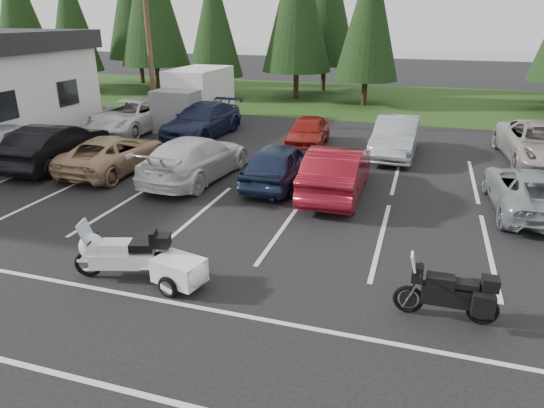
{
  "coord_description": "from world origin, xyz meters",
  "views": [
    {
      "loc": [
        3.96,
        -11.12,
        5.59
      ],
      "look_at": [
        0.6,
        -0.5,
        1.24
      ],
      "focal_mm": 32.0,
      "sensor_mm": 36.0,
      "label": 1
    }
  ],
  "objects": [
    {
      "name": "ground",
      "position": [
        0.0,
        0.0,
        0.0
      ],
      "size": [
        120.0,
        120.0,
        0.0
      ],
      "primitive_type": "plane",
      "color": "black",
      "rests_on": "ground"
    },
    {
      "name": "grass_strip",
      "position": [
        0.0,
        24.0,
        0.01
      ],
      "size": [
        80.0,
        16.0,
        0.01
      ],
      "primitive_type": "cube",
      "color": "#1F3C13",
      "rests_on": "ground"
    },
    {
      "name": "lake_water",
      "position": [
        4.0,
        55.0,
        0.0
      ],
      "size": [
        70.0,
        50.0,
        0.02
      ],
      "primitive_type": "cube",
      "color": "slate",
      "rests_on": "ground"
    },
    {
      "name": "utility_pole",
      "position": [
        -10.0,
        12.0,
        4.7
      ],
      "size": [
        1.6,
        0.26,
        9.0
      ],
      "color": "#473321",
      "rests_on": "ground"
    },
    {
      "name": "box_truck",
      "position": [
        -8.0,
        12.5,
        1.45
      ],
      "size": [
        2.4,
        5.6,
        2.9
      ],
      "primitive_type": null,
      "color": "silver",
      "rests_on": "ground"
    },
    {
      "name": "stall_markings",
      "position": [
        0.0,
        2.0,
        0.0
      ],
      "size": [
        32.0,
        16.0,
        0.01
      ],
      "primitive_type": "cube",
      "color": "silver",
      "rests_on": "ground"
    },
    {
      "name": "conifer_0",
      "position": [
        -28.0,
        22.5,
        6.23
      ],
      "size": [
        4.58,
        4.58,
        10.66
      ],
      "color": "#332316",
      "rests_on": "ground"
    },
    {
      "name": "conifer_1",
      "position": [
        -22.0,
        21.2,
        5.39
      ],
      "size": [
        3.96,
        3.96,
        9.22
      ],
      "color": "#332316",
      "rests_on": "ground"
    },
    {
      "name": "conifer_3",
      "position": [
        -10.5,
        21.4,
        5.27
      ],
      "size": [
        3.87,
        3.87,
        9.02
      ],
      "color": "#332316",
      "rests_on": "ground"
    },
    {
      "name": "conifer_4",
      "position": [
        -5.0,
        22.9,
        6.53
      ],
      "size": [
        4.8,
        4.8,
        11.17
      ],
      "color": "#332316",
      "rests_on": "ground"
    },
    {
      "name": "conifer_5",
      "position": [
        0.0,
        21.6,
        5.63
      ],
      "size": [
        4.14,
        4.14,
        9.63
      ],
      "color": "#332316",
      "rests_on": "ground"
    },
    {
      "name": "car_near_0",
      "position": [
        -11.94,
        4.1,
        0.79
      ],
      "size": [
        2.13,
        4.76,
        1.59
      ],
      "primitive_type": "imported",
      "rotation": [
        0.0,
        0.0,
        3.2
      ],
      "color": "silver",
      "rests_on": "ground"
    },
    {
      "name": "car_near_1",
      "position": [
        -9.68,
        3.98,
        0.83
      ],
      "size": [
        2.13,
        5.17,
        1.67
      ],
      "primitive_type": "imported",
      "rotation": [
        0.0,
        0.0,
        3.22
      ],
      "color": "black",
      "rests_on": "ground"
    },
    {
      "name": "car_near_2",
      "position": [
        -7.16,
        4.1,
        0.68
      ],
      "size": [
        2.28,
        4.91,
        1.36
      ],
      "primitive_type": "imported",
      "rotation": [
        0.0,
        0.0,
        3.14
      ],
      "color": "tan",
      "rests_on": "ground"
    },
    {
      "name": "car_near_3",
      "position": [
        -3.75,
        4.15,
        0.78
      ],
      "size": [
        2.62,
        5.53,
        1.56
      ],
      "primitive_type": "imported",
      "rotation": [
        0.0,
        0.0,
        3.06
      ],
      "color": "silver",
      "rests_on": "ground"
    },
    {
      "name": "car_near_4",
      "position": [
        -0.68,
        4.45,
        0.75
      ],
      "size": [
        1.86,
        4.44,
        1.5
      ],
      "primitive_type": "imported",
      "rotation": [
        0.0,
        0.0,
        3.12
      ],
      "color": "#192440",
      "rests_on": "ground"
    },
    {
      "name": "car_near_5",
      "position": [
        1.41,
        4.05,
        0.82
      ],
      "size": [
        1.81,
        4.98,
        1.63
      ],
      "primitive_type": "imported",
      "rotation": [
        0.0,
        0.0,
        3.16
      ],
      "color": "maroon",
      "rests_on": "ground"
    },
    {
      "name": "car_near_6",
      "position": [
        7.26,
        4.32,
        0.67
      ],
      "size": [
        2.45,
        4.91,
        1.34
      ],
      "primitive_type": "imported",
      "rotation": [
        0.0,
        0.0,
        3.19
      ],
      "color": "gray",
      "rests_on": "ground"
    },
    {
      "name": "car_far_0",
      "position": [
        -10.24,
        10.07,
        0.81
      ],
      "size": [
        2.81,
        5.86,
        1.61
      ],
      "primitive_type": "imported",
      "rotation": [
        0.0,
        0.0,
        -0.02
      ],
      "color": "silver",
      "rests_on": "ground"
    },
    {
      "name": "car_far_1",
      "position": [
        -6.38,
        10.27,
        0.79
      ],
      "size": [
        2.65,
        5.6,
        1.58
      ],
      "primitive_type": "imported",
      "rotation": [
        0.0,
        0.0,
        -0.08
      ],
      "color": "#181D3C",
      "rests_on": "ground"
    },
    {
      "name": "car_far_2",
      "position": [
        -0.97,
        9.86,
        0.69
      ],
      "size": [
        1.87,
        4.12,
        1.37
      ],
      "primitive_type": "imported",
      "rotation": [
        0.0,
        0.0,
        0.06
      ],
      "color": "maroon",
      "rests_on": "ground"
    },
    {
      "name": "car_far_3",
      "position": [
        2.91,
        9.57,
        0.8
      ],
      "size": [
        1.88,
        4.92,
        1.6
      ],
      "primitive_type": "imported",
      "rotation": [
        0.0,
        0.0,
        -0.04
      ],
      "color": "gray",
      "rests_on": "ground"
    },
    {
      "name": "car_far_4",
      "position": [
        8.53,
        10.16,
        0.8
      ],
      "size": [
        3.13,
        5.94,
        1.59
      ],
      "primitive_type": "imported",
      "rotation": [
        0.0,
        0.0,
        0.09
      ],
      "color": "#A59E97",
      "rests_on": "ground"
    },
    {
      "name": "touring_motorcycle",
      "position": [
        -2.18,
        -2.84,
        0.69
      ],
      "size": [
        2.62,
        1.47,
        1.38
      ],
      "primitive_type": null,
      "rotation": [
        0.0,
        0.0,
        0.3
      ],
      "color": "white",
      "rests_on": "ground"
    },
    {
      "name": "cargo_trailer",
      "position": [
        -0.75,
        -2.9,
        0.35
      ],
      "size": [
        1.69,
        1.18,
        0.71
      ],
      "primitive_type": null,
      "rotation": [
        0.0,
        0.0,
        -0.22
      ],
      "color": "white",
      "rests_on": "ground"
    },
    {
      "name": "adventure_motorcycle",
      "position": [
        4.74,
        -2.37,
        0.67
      ],
      "size": [
        2.2,
        0.79,
        1.33
      ],
      "primitive_type": null,
      "rotation": [
        0.0,
        0.0,
        0.01
      ],
      "color": "black",
      "rests_on": "ground"
    }
  ]
}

